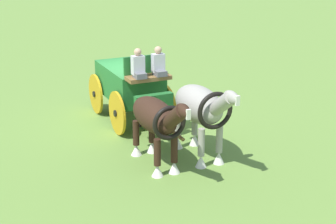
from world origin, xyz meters
The scene contains 4 objects.
ground_plane centered at (0.00, 0.00, 0.00)m, with size 220.00×220.00×0.00m, color olive.
show_wagon centered at (0.17, 0.00, 1.24)m, with size 5.76×1.84×2.74m.
draft_horse_near centered at (3.71, 0.63, 1.44)m, with size 3.09×1.01×2.33m.
draft_horse_off centered at (3.73, -0.67, 1.32)m, with size 3.16×0.89×2.18m.
Camera 1 is at (15.20, -5.65, 5.84)m, focal length 55.10 mm.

